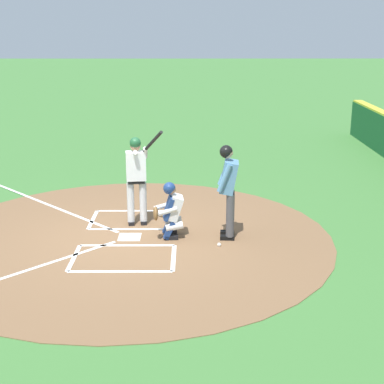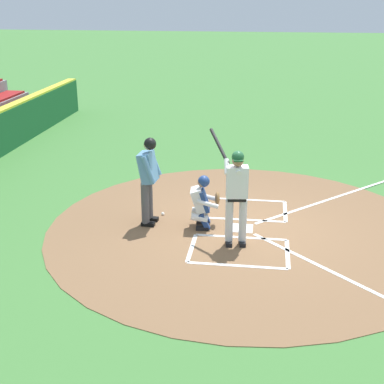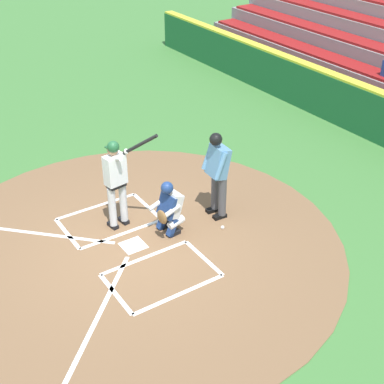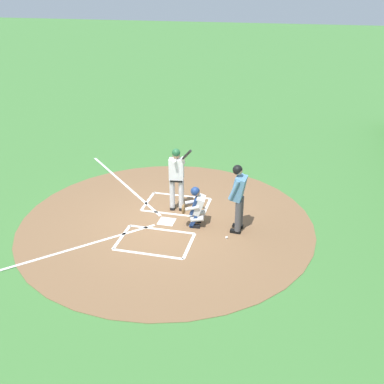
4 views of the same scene
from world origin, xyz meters
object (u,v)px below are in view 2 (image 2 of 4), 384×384
(batter, at_px, (236,191))
(plate_umpire, at_px, (148,175))
(baseball, at_px, (163,214))
(catcher, at_px, (203,201))

(batter, bearing_deg, plate_umpire, -111.96)
(plate_umpire, height_order, baseball, plate_umpire)
(batter, height_order, baseball, batter)
(plate_umpire, distance_m, baseball, 1.16)
(plate_umpire, xyz_separation_m, baseball, (-0.48, 0.19, -1.04))
(batter, xyz_separation_m, plate_umpire, (-0.74, -1.84, -0.02))
(catcher, bearing_deg, baseball, -118.00)
(baseball, bearing_deg, plate_umpire, -21.78)
(catcher, relative_size, plate_umpire, 0.61)
(catcher, xyz_separation_m, plate_umpire, (-0.02, -1.13, 0.49))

